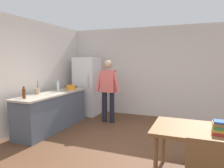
{
  "coord_description": "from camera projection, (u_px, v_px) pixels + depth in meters",
  "views": [
    {
      "loc": [
        1.26,
        -3.37,
        1.68
      ],
      "look_at": [
        -0.56,
        1.16,
        1.15
      ],
      "focal_mm": 33.67,
      "sensor_mm": 36.0,
      "label": 1
    }
  ],
  "objects": [
    {
      "name": "kitchen_counter",
      "position": [
        53.0,
        111.0,
        5.19
      ],
      "size": [
        0.64,
        2.2,
        0.9
      ],
      "color": "#4C5666",
      "rests_on": "ground_plane"
    },
    {
      "name": "wall_left",
      "position": [
        13.0,
        76.0,
        4.76
      ],
      "size": [
        0.12,
        5.6,
        2.7
      ],
      "primitive_type": "cube",
      "color": "silver",
      "rests_on": "ground_plane"
    },
    {
      "name": "ground_plane",
      "position": [
        117.0,
        155.0,
        3.76
      ],
      "size": [
        14.0,
        14.0,
        0.0
      ],
      "primitive_type": "plane",
      "color": "brown"
    },
    {
      "name": "refrigerator",
      "position": [
        87.0,
        86.0,
        6.58
      ],
      "size": [
        0.7,
        0.67,
        1.8
      ],
      "color": "white",
      "rests_on": "ground_plane"
    },
    {
      "name": "dining_table",
      "position": [
        205.0,
        135.0,
        2.89
      ],
      "size": [
        1.4,
        0.9,
        0.75
      ],
      "color": "brown",
      "rests_on": "ground_plane"
    },
    {
      "name": "bottle_beer_brown",
      "position": [
        24.0,
        94.0,
        4.37
      ],
      "size": [
        0.06,
        0.06,
        0.26
      ],
      "color": "#5B3314",
      "rests_on": "kitchen_counter"
    },
    {
      "name": "utensil_jar",
      "position": [
        37.0,
        91.0,
        4.98
      ],
      "size": [
        0.11,
        0.11,
        0.32
      ],
      "color": "tan",
      "rests_on": "kitchen_counter"
    },
    {
      "name": "cooking_pot",
      "position": [
        71.0,
        87.0,
        5.8
      ],
      "size": [
        0.4,
        0.28,
        0.12
      ],
      "color": "orange",
      "rests_on": "kitchen_counter"
    },
    {
      "name": "book_stack",
      "position": [
        222.0,
        128.0,
        2.66
      ],
      "size": [
        0.25,
        0.2,
        0.18
      ],
      "color": "#B22D28",
      "rests_on": "dining_table"
    },
    {
      "name": "bottle_water_clear",
      "position": [
        58.0,
        86.0,
        5.43
      ],
      "size": [
        0.07,
        0.07,
        0.3
      ],
      "color": "silver",
      "rests_on": "kitchen_counter"
    },
    {
      "name": "bottle_sauce_red",
      "position": [
        23.0,
        93.0,
        4.55
      ],
      "size": [
        0.06,
        0.06,
        0.24
      ],
      "color": "#B22319",
      "rests_on": "kitchen_counter"
    },
    {
      "name": "wall_back",
      "position": [
        152.0,
        72.0,
        6.38
      ],
      "size": [
        6.4,
        0.12,
        2.7
      ],
      "primitive_type": "cube",
      "color": "silver",
      "rests_on": "ground_plane"
    },
    {
      "name": "person",
      "position": [
        108.0,
        87.0,
        5.7
      ],
      "size": [
        0.7,
        0.22,
        1.7
      ],
      "color": "#1E1E2D",
      "rests_on": "ground_plane"
    }
  ]
}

